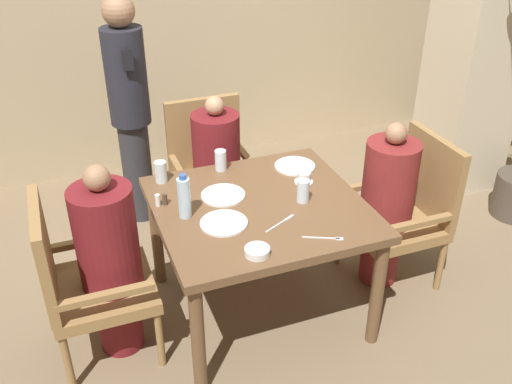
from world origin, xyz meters
The scene contains 24 objects.
ground_plane centered at (0.00, 0.00, 0.00)m, with size 16.00×16.00×0.00m, color #7A664C.
wall_back centered at (0.00, 2.17, 1.40)m, with size 8.00×0.06×2.80m.
pillar_stone centered at (2.14, 0.94, 1.35)m, with size 0.56×0.56×2.70m.
dining_table centered at (0.00, 0.00, 0.65)m, with size 1.13×1.08×0.75m.
chair_left_side centered at (-0.98, 0.00, 0.51)m, with size 0.54×0.54×0.96m.
diner_in_left_chair centered at (-0.83, 0.00, 0.59)m, with size 0.32×0.32×1.14m.
chair_far_side centered at (0.00, 0.96, 0.51)m, with size 0.54×0.54×0.96m.
diner_in_far_chair centered at (0.00, 0.81, 0.56)m, with size 0.32×0.32×1.09m.
chair_right_side centered at (0.98, 0.00, 0.51)m, with size 0.54×0.54×0.96m.
diner_in_right_chair centered at (0.83, 0.00, 0.57)m, with size 0.32×0.32×1.10m.
standing_host centered at (-0.47, 1.31, 0.89)m, with size 0.28×0.32×1.66m.
plate_main_left centered at (0.36, 0.34, 0.75)m, with size 0.25×0.25×0.01m.
plate_main_right centered at (-0.16, 0.16, 0.75)m, with size 0.25×0.25×0.01m.
plate_dessert_center centered at (-0.24, -0.11, 0.75)m, with size 0.25×0.25×0.01m.
teacup_with_saucer centered at (0.33, 0.14, 0.78)m, with size 0.11×0.11×0.06m.
bowl_small centered at (-0.17, -0.42, 0.77)m, with size 0.12×0.12×0.04m.
water_bottle centered at (-0.41, 0.03, 0.86)m, with size 0.07×0.07×0.25m.
glass_tall_near centered at (-0.45, 0.45, 0.81)m, with size 0.07×0.07×0.13m.
glass_tall_mid centered at (0.24, -0.05, 0.81)m, with size 0.07×0.07×0.13m.
glass_tall_far centered at (-0.08, 0.46, 0.81)m, with size 0.07×0.07×0.13m.
salt_shaker centered at (-0.52, 0.19, 0.78)m, with size 0.03×0.03×0.07m.
pepper_shaker centered at (-0.49, 0.19, 0.78)m, with size 0.03×0.03×0.07m.
fork_beside_plate centered at (0.20, -0.42, 0.75)m, with size 0.19×0.10×0.00m.
knife_beside_plate centered at (0.04, -0.21, 0.75)m, with size 0.20×0.11×0.00m.
Camera 1 is at (-0.96, -2.49, 2.40)m, focal length 40.00 mm.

